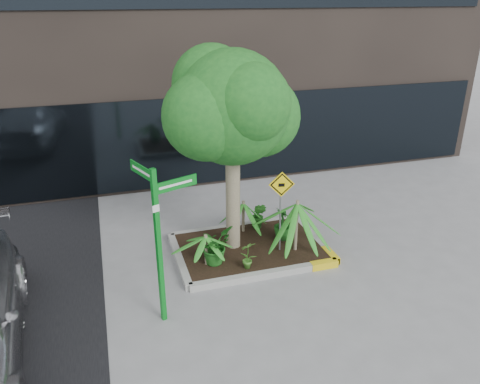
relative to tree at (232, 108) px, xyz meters
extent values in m
plane|color=gray|center=(0.15, -0.45, -3.28)|extent=(80.00, 80.00, 0.00)
cube|color=#9E9E99|center=(0.35, 0.95, -3.20)|extent=(3.20, 0.15, 0.15)
cube|color=#9E9E99|center=(0.35, -1.25, -3.20)|extent=(3.20, 0.15, 0.15)
cube|color=#9E9E99|center=(-1.25, -0.15, -3.20)|extent=(0.15, 2.20, 0.15)
cube|color=#9E9E99|center=(1.95, -0.15, -3.20)|extent=(0.15, 2.20, 0.15)
cube|color=yellow|center=(1.65, -1.25, -3.20)|extent=(0.60, 0.17, 0.15)
cube|color=black|center=(0.35, -0.15, -3.16)|extent=(3.05, 2.05, 0.06)
cylinder|color=gray|center=(0.00, -0.02, -1.83)|extent=(0.31, 0.31, 2.89)
cylinder|color=gray|center=(0.10, -0.02, -0.77)|extent=(0.55, 0.15, 0.94)
sphere|color=#18561C|center=(0.00, -0.02, 0.00)|extent=(2.32, 2.32, 2.32)
sphere|color=#18561C|center=(0.68, 0.27, -0.29)|extent=(1.74, 1.74, 1.74)
sphere|color=#18561C|center=(-0.58, -0.21, -0.09)|extent=(1.74, 1.74, 1.74)
sphere|color=#18561C|center=(0.19, -0.59, 0.20)|extent=(1.54, 1.54, 1.54)
sphere|color=#18561C|center=(-0.29, 0.47, 0.39)|extent=(1.64, 1.64, 1.64)
cylinder|color=gray|center=(1.26, -0.59, -2.53)|extent=(0.07, 0.07, 1.19)
cylinder|color=gray|center=(-0.75, -0.61, -2.78)|extent=(0.07, 0.07, 0.68)
cylinder|color=gray|center=(0.42, 0.58, -2.73)|extent=(0.07, 0.07, 0.78)
imported|color=#1D601B|center=(-0.57, -0.58, -2.72)|extent=(1.02, 1.02, 0.81)
imported|color=#1C5A1B|center=(1.18, -0.04, -2.75)|extent=(0.47, 0.47, 0.75)
imported|color=#3B7624|center=(0.02, -1.00, -2.81)|extent=(0.39, 0.39, 0.63)
imported|color=#1F591A|center=(0.82, 0.62, -2.79)|extent=(0.52, 0.52, 0.67)
cube|color=#0B801E|center=(-1.85, -1.95, -1.84)|extent=(0.11, 0.11, 2.87)
cube|color=#0B801E|center=(-1.49, -1.81, -0.77)|extent=(0.76, 0.31, 0.18)
cube|color=#0B801E|center=(-1.99, -1.58, -0.56)|extent=(0.31, 0.76, 0.18)
cube|color=white|center=(-1.49, -1.83, -0.77)|extent=(0.58, 0.22, 0.04)
cube|color=white|center=(-2.01, -1.58, -0.56)|extent=(0.22, 0.58, 0.04)
cube|color=white|center=(-1.85, -2.00, -1.07)|extent=(0.12, 0.05, 0.12)
cylinder|color=slate|center=(0.94, -0.44, -2.29)|extent=(0.07, 0.18, 1.67)
cube|color=yellow|center=(0.94, -0.46, -1.59)|extent=(0.55, 0.11, 0.56)
cube|color=black|center=(0.94, -0.47, -1.59)|extent=(0.49, 0.09, 0.50)
cube|color=yellow|center=(0.94, -0.47, -1.59)|extent=(0.42, 0.08, 0.42)
cube|color=black|center=(0.93, -0.47, -1.59)|extent=(0.13, 0.03, 0.07)
camera|label=1|loc=(-2.55, -8.86, 2.10)|focal=35.00mm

